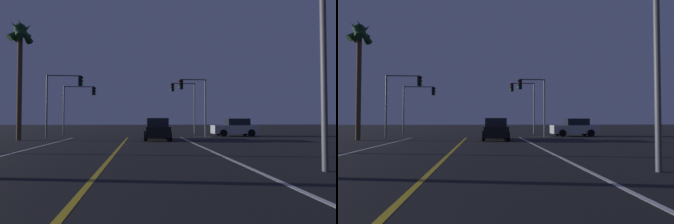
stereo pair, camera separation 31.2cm
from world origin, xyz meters
The scene contains 10 objects.
lane_edge_right centered at (4.71, 9.69, 0.00)m, with size 0.16×31.37×0.01m, color silver.
lane_center_divider centered at (0.00, 9.69, 0.00)m, with size 0.16×31.37×0.01m, color gold.
car_crossing_side centered at (10.24, 26.94, 0.82)m, with size 4.30×2.02×1.70m.
car_ahead_far centered at (2.43, 22.19, 0.82)m, with size 2.02×4.30×1.70m.
traffic_light_near_right centered at (5.90, 25.87, 3.94)m, with size 2.56×0.36×5.33m.
traffic_light_near_left centered at (-5.60, 25.87, 4.11)m, with size 3.20×0.36×5.54m.
traffic_light_far_right centered at (5.84, 31.37, 4.19)m, with size 2.77×0.36×5.69m.
traffic_light_far_left centered at (-5.43, 31.37, 3.90)m, with size 3.46×0.36×5.20m.
street_lamp_right_near centered at (6.24, 8.06, 4.99)m, with size 2.22×0.44×7.83m.
palm_tree_left_mid centered at (-8.08, 22.66, 7.43)m, with size 2.01×2.07×9.26m.
Camera 1 is at (1.27, -0.11, 1.53)m, focal length 30.65 mm.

